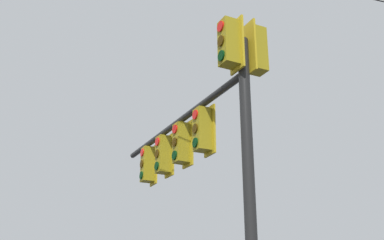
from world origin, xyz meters
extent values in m
cylinder|color=black|center=(0.75, -0.75, 3.23)|extent=(0.20, 0.20, 6.47)
cylinder|color=black|center=(-1.14, 1.46, 5.77)|extent=(3.87, 4.49, 0.14)
cube|color=olive|center=(0.52, -0.94, 6.32)|extent=(0.42, 0.42, 0.90)
cube|color=#B29319|center=(0.65, -0.83, 6.32)|extent=(0.32, 0.36, 1.04)
cylinder|color=red|center=(0.39, -1.05, 6.62)|extent=(0.15, 0.17, 0.20)
cylinder|color=#3C2703|center=(0.39, -1.05, 6.32)|extent=(0.15, 0.17, 0.20)
cylinder|color=black|center=(0.39, -1.05, 6.02)|extent=(0.15, 0.17, 0.20)
cube|color=olive|center=(0.97, -0.55, 6.32)|extent=(0.42, 0.42, 0.90)
cube|color=#B29319|center=(0.84, -0.66, 6.32)|extent=(0.32, 0.36, 1.04)
cylinder|color=red|center=(1.10, -0.44, 6.62)|extent=(0.15, 0.17, 0.20)
cylinder|color=#3C2703|center=(1.10, -0.44, 6.32)|extent=(0.15, 0.17, 0.20)
cylinder|color=black|center=(1.10, -0.44, 6.02)|extent=(0.15, 0.17, 0.20)
cube|color=olive|center=(-0.29, 0.47, 5.22)|extent=(0.42, 0.42, 0.90)
cube|color=#B29319|center=(-0.16, 0.58, 5.22)|extent=(0.31, 0.36, 1.04)
cylinder|color=red|center=(-0.42, 0.36, 5.52)|extent=(0.15, 0.17, 0.20)
cylinder|color=#3C2703|center=(-0.42, 0.36, 5.22)|extent=(0.15, 0.17, 0.20)
cylinder|color=black|center=(-0.42, 0.36, 4.92)|extent=(0.15, 0.17, 0.20)
cube|color=olive|center=(-0.94, 1.23, 5.22)|extent=(0.42, 0.42, 0.90)
cube|color=#B29319|center=(-0.82, 1.34, 5.22)|extent=(0.33, 0.35, 1.04)
cylinder|color=red|center=(-1.06, 1.12, 5.52)|extent=(0.16, 0.17, 0.20)
cylinder|color=#3C2703|center=(-1.06, 1.12, 5.22)|extent=(0.16, 0.17, 0.20)
cylinder|color=black|center=(-1.06, 1.12, 4.92)|extent=(0.16, 0.17, 0.20)
cube|color=olive|center=(-1.59, 1.99, 5.22)|extent=(0.42, 0.42, 0.90)
cube|color=#B29319|center=(-1.47, 2.10, 5.22)|extent=(0.32, 0.35, 1.04)
cylinder|color=red|center=(-1.71, 1.88, 5.52)|extent=(0.16, 0.17, 0.20)
cylinder|color=#3C2703|center=(-1.71, 1.88, 5.22)|extent=(0.16, 0.17, 0.20)
cylinder|color=black|center=(-1.71, 1.88, 4.92)|extent=(0.16, 0.17, 0.20)
cube|color=olive|center=(-2.24, 2.75, 5.22)|extent=(0.42, 0.42, 0.90)
cube|color=#B29319|center=(-2.11, 2.85, 5.22)|extent=(0.30, 0.37, 1.04)
cylinder|color=red|center=(-2.37, 2.64, 5.52)|extent=(0.15, 0.18, 0.20)
cylinder|color=#3C2703|center=(-2.37, 2.64, 5.22)|extent=(0.15, 0.18, 0.20)
cylinder|color=black|center=(-2.37, 2.64, 4.92)|extent=(0.15, 0.18, 0.20)
camera|label=1|loc=(1.62, -8.19, 2.07)|focal=43.40mm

